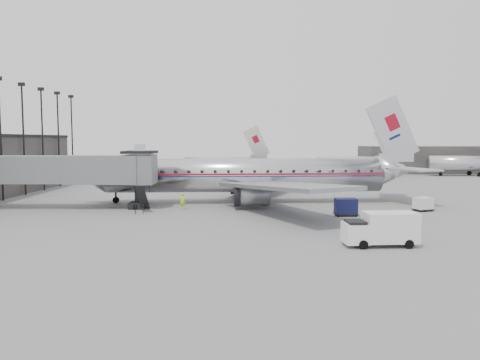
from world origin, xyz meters
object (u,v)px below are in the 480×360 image
object	(u,v)px
baggage_cart_white	(423,204)
ramp_worker	(183,201)
airliner	(251,175)
baggage_cart_navy	(346,206)
service_van	(381,228)

from	to	relation	value
baggage_cart_white	ramp_worker	xyz separation A→B (m)	(-25.77, 1.00, 0.11)
airliner	baggage_cart_navy	bearing A→B (deg)	-50.24
airliner	ramp_worker	world-z (taller)	airliner
service_van	baggage_cart_white	bearing A→B (deg)	56.79
service_van	ramp_worker	size ratio (longest dim) A/B	2.97
airliner	ramp_worker	size ratio (longest dim) A/B	23.20
airliner	service_van	xyz separation A→B (m)	(8.94, -23.18, -2.00)
baggage_cart_navy	baggage_cart_white	bearing A→B (deg)	19.45
service_van	ramp_worker	bearing A→B (deg)	129.52
baggage_cart_white	service_van	bearing A→B (deg)	-140.70
baggage_cart_navy	baggage_cart_white	distance (m)	9.46
airliner	baggage_cart_navy	world-z (taller)	airliner
service_van	ramp_worker	world-z (taller)	service_van
service_van	ramp_worker	distance (m)	24.03
service_van	baggage_cart_navy	size ratio (longest dim) A/B	2.38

